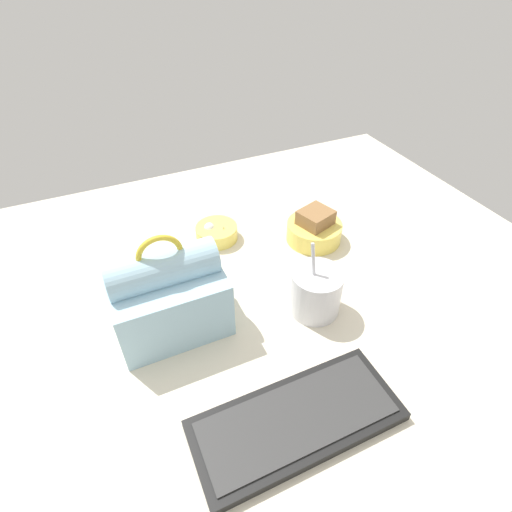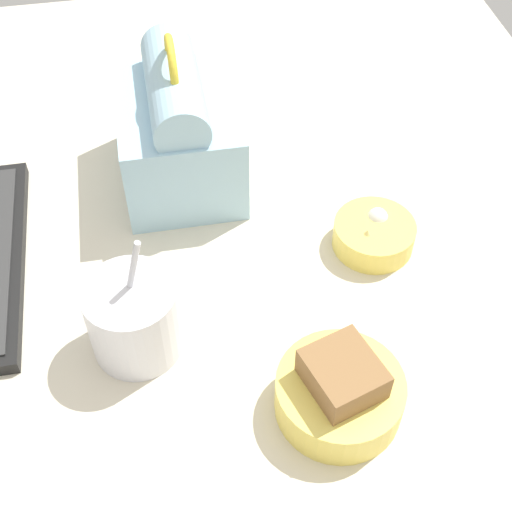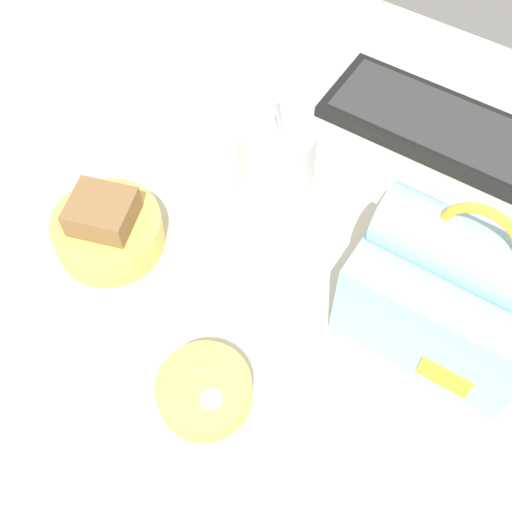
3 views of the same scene
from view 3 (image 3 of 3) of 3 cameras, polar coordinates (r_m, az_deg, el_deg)
The scene contains 6 objects.
desk_surface at distance 79.66cm, azimuth 1.47°, elevation -1.51°, with size 140.00×110.00×2.00cm.
keyboard at distance 95.83cm, azimuth 16.08°, elevation 10.98°, with size 33.06×13.81×2.10cm.
lunch_bag at distance 71.45cm, azimuth 17.13°, elevation -2.65°, with size 20.29×15.56×21.52cm.
soup_cup at distance 83.42cm, azimuth 1.83°, elevation 9.07°, with size 10.12×10.12×15.99cm.
bento_bowl_sandwich at distance 80.40cm, azimuth -13.05°, elevation 2.39°, with size 13.35×13.35×8.31cm.
bento_bowl_snacks at distance 69.92cm, azimuth -4.60°, elevation -11.81°, with size 10.21×10.21×4.51cm.
Camera 3 is at (20.81, -36.01, 68.94)cm, focal length 45.00 mm.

